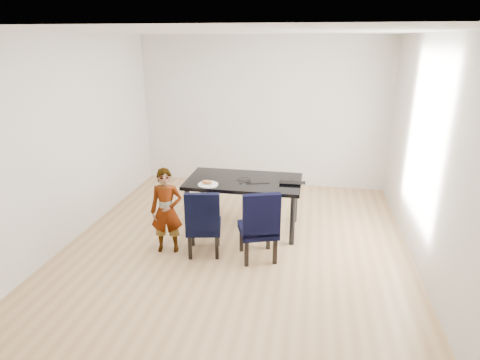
% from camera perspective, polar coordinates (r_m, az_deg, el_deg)
% --- Properties ---
extents(floor, '(4.50, 5.00, 0.01)m').
position_cam_1_polar(floor, '(5.49, -0.38, -9.14)').
color(floor, tan).
rests_on(floor, ground).
extents(ceiling, '(4.50, 5.00, 0.01)m').
position_cam_1_polar(ceiling, '(4.82, -0.46, 20.44)').
color(ceiling, white).
rests_on(ceiling, wall_back).
extents(wall_back, '(4.50, 0.01, 2.70)m').
position_cam_1_polar(wall_back, '(7.41, 3.26, 9.53)').
color(wall_back, silver).
rests_on(wall_back, ground).
extents(wall_front, '(4.50, 0.01, 2.70)m').
position_cam_1_polar(wall_front, '(2.72, -10.44, -8.74)').
color(wall_front, silver).
rests_on(wall_front, ground).
extents(wall_left, '(0.01, 5.00, 2.70)m').
position_cam_1_polar(wall_left, '(5.83, -22.84, 5.32)').
color(wall_left, silver).
rests_on(wall_left, ground).
extents(wall_right, '(0.01, 5.00, 2.70)m').
position_cam_1_polar(wall_right, '(5.09, 25.45, 3.05)').
color(wall_right, silver).
rests_on(wall_right, ground).
extents(dining_table, '(1.60, 0.90, 0.75)m').
position_cam_1_polar(dining_table, '(5.77, 0.54, -3.48)').
color(dining_table, black).
rests_on(dining_table, floor).
extents(chair_left, '(0.50, 0.52, 0.88)m').
position_cam_1_polar(chair_left, '(5.12, -5.18, -5.82)').
color(chair_left, black).
rests_on(chair_left, floor).
extents(chair_right, '(0.58, 0.59, 0.93)m').
position_cam_1_polar(chair_right, '(4.98, 2.59, -6.23)').
color(chair_right, black).
rests_on(chair_right, floor).
extents(child, '(0.45, 0.34, 1.11)m').
position_cam_1_polar(child, '(5.19, -10.40, -4.35)').
color(child, red).
rests_on(child, floor).
extents(plate, '(0.29, 0.29, 0.02)m').
position_cam_1_polar(plate, '(5.45, -4.56, -0.64)').
color(plate, white).
rests_on(plate, dining_table).
extents(sandwich, '(0.16, 0.11, 0.06)m').
position_cam_1_polar(sandwich, '(5.43, -4.73, -0.29)').
color(sandwich, '#9B6037').
rests_on(sandwich, plate).
extents(laptop, '(0.36, 0.24, 0.03)m').
position_cam_1_polar(laptop, '(5.55, 7.47, -0.27)').
color(laptop, black).
rests_on(laptop, dining_table).
extents(cable_tangle, '(0.21, 0.21, 0.01)m').
position_cam_1_polar(cable_tangle, '(5.49, 0.73, -0.44)').
color(cable_tangle, black).
rests_on(cable_tangle, dining_table).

